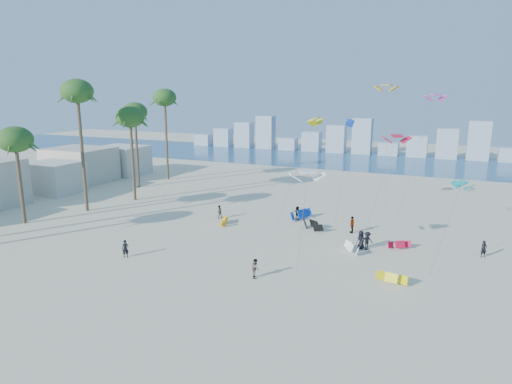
% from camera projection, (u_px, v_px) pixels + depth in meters
% --- Properties ---
extents(ground, '(220.00, 220.00, 0.00)m').
position_uv_depth(ground, '(134.00, 290.00, 33.40)').
color(ground, beige).
rests_on(ground, ground).
extents(ocean, '(220.00, 220.00, 0.00)m').
position_uv_depth(ocean, '(346.00, 159.00, 97.63)').
color(ocean, navy).
rests_on(ocean, ground).
extents(kitesurfer_near, '(0.70, 0.62, 1.61)m').
position_uv_depth(kitesurfer_near, '(125.00, 249.00, 39.79)').
color(kitesurfer_near, black).
rests_on(kitesurfer_near, ground).
extents(kitesurfer_mid, '(0.84, 0.93, 1.56)m').
position_uv_depth(kitesurfer_mid, '(256.00, 268.00, 35.48)').
color(kitesurfer_mid, gray).
rests_on(kitesurfer_mid, ground).
extents(kitesurfers_far, '(28.55, 8.21, 1.80)m').
position_uv_depth(kitesurfers_far, '(330.00, 227.00, 45.92)').
color(kitesurfers_far, black).
rests_on(kitesurfers_far, ground).
extents(grounded_kites, '(21.67, 16.65, 1.10)m').
position_uv_depth(grounded_kites, '(319.00, 231.00, 45.95)').
color(grounded_kites, '#EAA00C').
rests_on(grounded_kites, ground).
extents(flying_kites, '(24.64, 28.80, 15.86)m').
position_uv_depth(flying_kites, '(389.00, 124.00, 47.00)').
color(flying_kites, white).
rests_on(flying_kites, ground).
extents(palm_row, '(8.71, 44.80, 16.03)m').
position_uv_depth(palm_row, '(70.00, 114.00, 53.75)').
color(palm_row, brown).
rests_on(palm_row, ground).
extents(beachfront_buildings, '(11.50, 43.00, 6.00)m').
position_uv_depth(beachfront_buildings, '(39.00, 175.00, 64.64)').
color(beachfront_buildings, beige).
rests_on(beachfront_buildings, ground).
extents(distant_skyline, '(85.00, 3.00, 8.40)m').
position_uv_depth(distant_skyline, '(351.00, 140.00, 106.34)').
color(distant_skyline, '#9EADBF').
rests_on(distant_skyline, ground).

